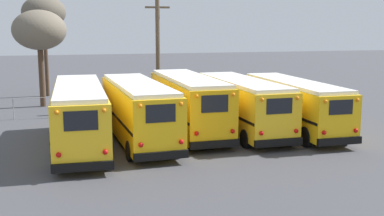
{
  "coord_description": "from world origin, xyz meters",
  "views": [
    {
      "loc": [
        -6.8,
        -25.64,
        6.16
      ],
      "look_at": [
        0.0,
        -0.18,
        1.62
      ],
      "focal_mm": 45.0,
      "sensor_mm": 36.0,
      "label": 1
    }
  ],
  "objects_px": {
    "school_bus_2": "(188,103)",
    "bare_tree_0": "(39,31)",
    "school_bus_1": "(138,110)",
    "utility_pole": "(158,50)",
    "school_bus_3": "(242,104)",
    "bare_tree_1": "(44,13)",
    "school_bus_0": "(79,114)",
    "school_bus_4": "(293,104)"
  },
  "relations": [
    {
      "from": "school_bus_1",
      "to": "school_bus_2",
      "type": "xyz_separation_m",
      "value": [
        3.07,
        1.16,
        0.05
      ]
    },
    {
      "from": "utility_pole",
      "to": "bare_tree_0",
      "type": "xyz_separation_m",
      "value": [
        -8.38,
        3.44,
        1.4
      ]
    },
    {
      "from": "school_bus_1",
      "to": "utility_pole",
      "type": "height_order",
      "value": "utility_pole"
    },
    {
      "from": "school_bus_4",
      "to": "school_bus_1",
      "type": "bearing_deg",
      "value": -178.57
    },
    {
      "from": "school_bus_0",
      "to": "school_bus_4",
      "type": "bearing_deg",
      "value": 3.36
    },
    {
      "from": "bare_tree_0",
      "to": "bare_tree_1",
      "type": "bearing_deg",
      "value": 88.01
    },
    {
      "from": "school_bus_1",
      "to": "bare_tree_0",
      "type": "height_order",
      "value": "bare_tree_0"
    },
    {
      "from": "school_bus_0",
      "to": "school_bus_3",
      "type": "distance_m",
      "value": 9.29
    },
    {
      "from": "school_bus_4",
      "to": "bare_tree_0",
      "type": "distance_m",
      "value": 19.94
    },
    {
      "from": "school_bus_2",
      "to": "school_bus_4",
      "type": "distance_m",
      "value": 6.22
    },
    {
      "from": "school_bus_3",
      "to": "bare_tree_0",
      "type": "relative_size",
      "value": 1.34
    },
    {
      "from": "school_bus_0",
      "to": "school_bus_1",
      "type": "xyz_separation_m",
      "value": [
        3.07,
        0.49,
        -0.01
      ]
    },
    {
      "from": "school_bus_3",
      "to": "bare_tree_1",
      "type": "height_order",
      "value": "bare_tree_1"
    },
    {
      "from": "school_bus_0",
      "to": "bare_tree_1",
      "type": "relative_size",
      "value": 1.25
    },
    {
      "from": "school_bus_0",
      "to": "bare_tree_0",
      "type": "height_order",
      "value": "bare_tree_0"
    },
    {
      "from": "school_bus_2",
      "to": "utility_pole",
      "type": "xyz_separation_m",
      "value": [
        -0.08,
        8.56,
        2.58
      ]
    },
    {
      "from": "school_bus_1",
      "to": "bare_tree_1",
      "type": "distance_m",
      "value": 20.28
    },
    {
      "from": "school_bus_3",
      "to": "school_bus_4",
      "type": "bearing_deg",
      "value": -8.15
    },
    {
      "from": "school_bus_1",
      "to": "school_bus_0",
      "type": "bearing_deg",
      "value": -170.9
    },
    {
      "from": "school_bus_2",
      "to": "bare_tree_0",
      "type": "relative_size",
      "value": 1.33
    },
    {
      "from": "school_bus_3",
      "to": "utility_pole",
      "type": "height_order",
      "value": "utility_pole"
    },
    {
      "from": "school_bus_3",
      "to": "utility_pole",
      "type": "xyz_separation_m",
      "value": [
        -3.16,
        9.05,
        2.68
      ]
    },
    {
      "from": "school_bus_2",
      "to": "bare_tree_1",
      "type": "distance_m",
      "value": 20.24
    },
    {
      "from": "school_bus_1",
      "to": "utility_pole",
      "type": "bearing_deg",
      "value": 72.92
    },
    {
      "from": "school_bus_4",
      "to": "school_bus_0",
      "type": "bearing_deg",
      "value": -176.64
    },
    {
      "from": "school_bus_0",
      "to": "bare_tree_1",
      "type": "distance_m",
      "value": 20.19
    },
    {
      "from": "school_bus_0",
      "to": "school_bus_4",
      "type": "distance_m",
      "value": 12.31
    },
    {
      "from": "bare_tree_0",
      "to": "bare_tree_1",
      "type": "height_order",
      "value": "bare_tree_1"
    },
    {
      "from": "school_bus_1",
      "to": "school_bus_2",
      "type": "distance_m",
      "value": 3.28
    },
    {
      "from": "school_bus_4",
      "to": "utility_pole",
      "type": "height_order",
      "value": "utility_pole"
    },
    {
      "from": "school_bus_0",
      "to": "utility_pole",
      "type": "relative_size",
      "value": 1.28
    },
    {
      "from": "school_bus_3",
      "to": "bare_tree_0",
      "type": "height_order",
      "value": "bare_tree_0"
    },
    {
      "from": "school_bus_3",
      "to": "school_bus_2",
      "type": "bearing_deg",
      "value": 170.94
    },
    {
      "from": "school_bus_2",
      "to": "school_bus_4",
      "type": "relative_size",
      "value": 0.96
    },
    {
      "from": "school_bus_3",
      "to": "bare_tree_1",
      "type": "xyz_separation_m",
      "value": [
        -11.33,
        18.16,
        5.53
      ]
    },
    {
      "from": "utility_pole",
      "to": "school_bus_0",
      "type": "bearing_deg",
      "value": -120.68
    },
    {
      "from": "school_bus_4",
      "to": "bare_tree_1",
      "type": "height_order",
      "value": "bare_tree_1"
    },
    {
      "from": "bare_tree_0",
      "to": "school_bus_3",
      "type": "bearing_deg",
      "value": -47.28
    },
    {
      "from": "bare_tree_0",
      "to": "bare_tree_1",
      "type": "relative_size",
      "value": 0.84
    },
    {
      "from": "school_bus_4",
      "to": "bare_tree_0",
      "type": "xyz_separation_m",
      "value": [
        -14.6,
        12.93,
        4.13
      ]
    },
    {
      "from": "school_bus_0",
      "to": "school_bus_2",
      "type": "distance_m",
      "value": 6.36
    },
    {
      "from": "utility_pole",
      "to": "school_bus_4",
      "type": "bearing_deg",
      "value": -56.73
    }
  ]
}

